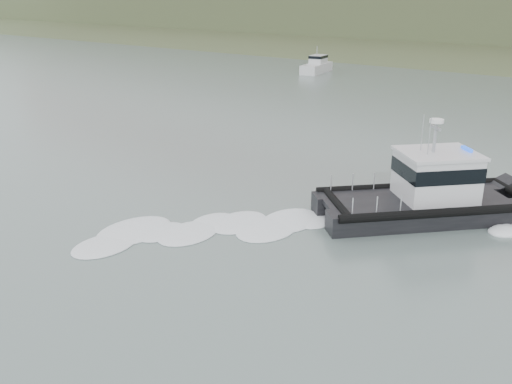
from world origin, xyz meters
TOP-DOWN VIEW (x-y plane):
  - ground at (0.00, 0.00)m, footprint 400.00×400.00m
  - patrol_boat at (3.58, 16.31)m, footprint 10.32×10.65m
  - motorboat at (-29.70, 59.18)m, footprint 3.38×7.09m

SIDE VIEW (x-z plane):
  - ground at x=0.00m, z-range 0.00..0.00m
  - motorboat at x=-29.70m, z-range -0.94..2.80m
  - patrol_boat at x=3.58m, z-range -1.32..3.96m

